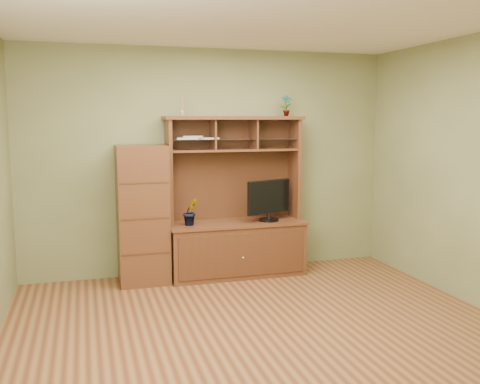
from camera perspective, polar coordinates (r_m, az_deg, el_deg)
name	(u,v)px	position (r m, az deg, el deg)	size (l,w,h in m)	color
room	(263,179)	(4.60, 2.47, 1.35)	(4.54, 4.04, 2.74)	#562C18
media_hutch	(236,232)	(6.44, -0.47, -4.26)	(1.66, 0.61, 1.90)	#482614
monitor	(269,199)	(6.41, 3.10, -0.79)	(0.60, 0.27, 0.49)	black
orchid_plant	(191,212)	(6.17, -5.28, -2.09)	(0.18, 0.14, 0.32)	#255A1E
top_plant	(286,106)	(6.58, 4.93, 9.18)	(0.14, 0.09, 0.26)	#366423
reed_diffuser	(182,107)	(6.23, -6.21, 8.96)	(0.05, 0.05, 0.25)	silver
magazines	(196,138)	(6.27, -4.69, 5.78)	(0.52, 0.23, 0.04)	#BCBDC2
side_cabinet	(143,215)	(6.18, -10.34, -2.39)	(0.56, 0.51, 1.58)	#482614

